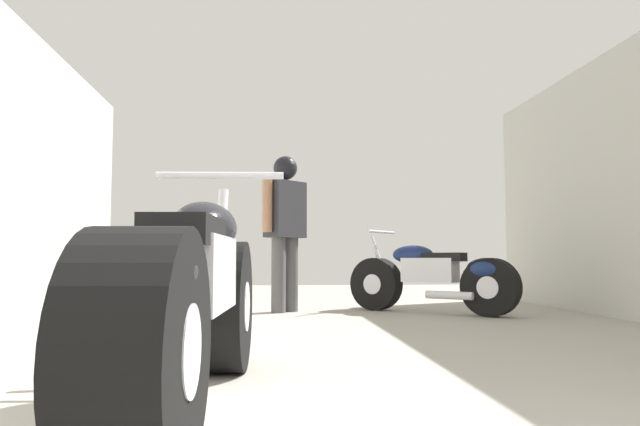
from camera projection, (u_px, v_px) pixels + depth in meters
name	position (u px, v px, depth m)	size (l,w,h in m)	color
ground_plane	(354.00, 340.00, 4.21)	(17.53, 17.53, 0.00)	#9E998E
motorcycle_maroon_cruiser	(191.00, 302.00, 2.28)	(0.63, 2.15, 1.00)	black
motorcycle_black_naked	(433.00, 278.00, 6.31)	(1.54, 1.36, 0.88)	black
mechanic_in_blue	(285.00, 218.00, 6.51)	(0.54, 0.54, 1.67)	#4C4C4C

